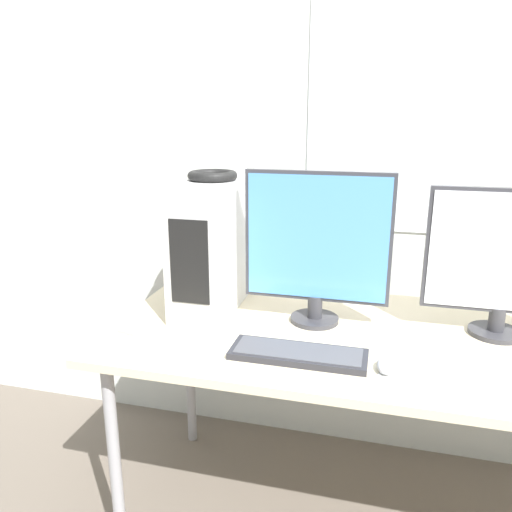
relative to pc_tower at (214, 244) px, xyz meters
The scene contains 10 objects.
wall_back 1.01m from the pc_tower, 25.27° to the left, with size 8.00×0.07×2.70m.
desk 0.91m from the pc_tower, ahead, with size 2.26×0.81×0.76m.
pc_tower is the anchor object (origin of this frame).
headphones 0.25m from the pc_tower, 90.00° to the left, with size 0.18×0.18×0.03m.
monitor_main 0.40m from the pc_tower, 10.60° to the right, with size 0.49×0.17×0.52m.
monitor_right_near 0.97m from the pc_tower, ahead, with size 0.48×0.17×0.48m.
keyboard 0.56m from the pc_tower, 42.63° to the right, with size 0.40×0.14×0.02m.
mouse 0.76m from the pc_tower, 30.03° to the right, with size 0.05×0.09×0.03m.
cell_phone 0.40m from the pc_tower, 122.29° to the right, with size 0.10×0.14×0.01m.
paper_sheet_left 0.86m from the pc_tower, 24.08° to the right, with size 0.32×0.36×0.00m.
Camera 1 is at (-0.26, -1.13, 1.45)m, focal length 35.00 mm.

